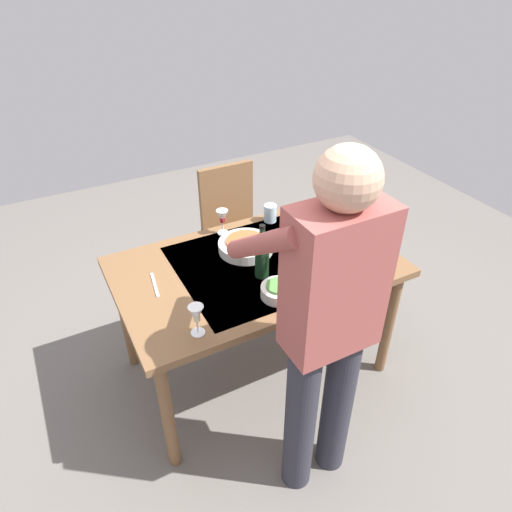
{
  "coord_description": "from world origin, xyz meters",
  "views": [
    {
      "loc": [
        0.92,
        1.75,
        2.19
      ],
      "look_at": [
        0.0,
        0.0,
        0.82
      ],
      "focal_mm": 32.41,
      "sensor_mm": 36.0,
      "label": 1
    }
  ],
  "objects": [
    {
      "name": "wine_glass_right",
      "position": [
        0.46,
        0.34,
        0.88
      ],
      "size": [
        0.07,
        0.07,
        0.15
      ],
      "color": "white",
      "rests_on": "dining_table"
    },
    {
      "name": "serving_bowl_pasta",
      "position": [
        -0.01,
        -0.14,
        0.81
      ],
      "size": [
        0.3,
        0.3,
        0.07
      ],
      "color": "silver",
      "rests_on": "dining_table"
    },
    {
      "name": "table_knife",
      "position": [
        0.53,
        -0.07,
        0.78
      ],
      "size": [
        0.04,
        0.2,
        0.0
      ],
      "primitive_type": "cube",
      "rotation": [
        0.0,
        0.0,
        -0.14
      ],
      "color": "silver",
      "rests_on": "dining_table"
    },
    {
      "name": "water_cup_near_right",
      "position": [
        -0.28,
        -0.36,
        0.83
      ],
      "size": [
        0.08,
        0.08,
        0.11
      ],
      "primitive_type": "cylinder",
      "color": "silver",
      "rests_on": "dining_table"
    },
    {
      "name": "dining_table",
      "position": [
        0.0,
        0.0,
        0.69
      ],
      "size": [
        1.46,
        0.9,
        0.77
      ],
      "color": "brown",
      "rests_on": "ground_plane"
    },
    {
      "name": "dinner_plate_near",
      "position": [
        -0.57,
        -0.19,
        0.78
      ],
      "size": [
        0.23,
        0.23,
        0.01
      ],
      "primitive_type": "cylinder",
      "color": "silver",
      "rests_on": "dining_table"
    },
    {
      "name": "wine_glass_left",
      "position": [
        0.03,
        -0.36,
        0.88
      ],
      "size": [
        0.07,
        0.07,
        0.15
      ],
      "color": "white",
      "rests_on": "dining_table"
    },
    {
      "name": "water_cup_near_left",
      "position": [
        -0.53,
        0.0,
        0.82
      ],
      "size": [
        0.07,
        0.07,
        0.1
      ],
      "primitive_type": "cylinder",
      "color": "silver",
      "rests_on": "dining_table"
    },
    {
      "name": "wine_bottle",
      "position": [
        0.02,
        0.1,
        0.88
      ],
      "size": [
        0.07,
        0.07,
        0.3
      ],
      "color": "black",
      "rests_on": "dining_table"
    },
    {
      "name": "side_bowl_salad",
      "position": [
        0.02,
        0.29,
        0.81
      ],
      "size": [
        0.18,
        0.18,
        0.07
      ],
      "color": "silver",
      "rests_on": "dining_table"
    },
    {
      "name": "chair_near",
      "position": [
        -0.25,
        -0.83,
        0.53
      ],
      "size": [
        0.4,
        0.4,
        0.91
      ],
      "color": "#523019",
      "rests_on": "ground_plane"
    },
    {
      "name": "ground_plane",
      "position": [
        0.0,
        0.0,
        0.0
      ],
      "size": [
        6.0,
        6.0,
        0.0
      ],
      "primitive_type": "plane",
      "color": "#66605B"
    },
    {
      "name": "person_server",
      "position": [
        0.06,
        0.71,
        0.96
      ],
      "size": [
        0.42,
        0.61,
        1.69
      ],
      "color": "#2D2D38",
      "rests_on": "ground_plane"
    },
    {
      "name": "table_fork",
      "position": [
        -0.32,
        0.11,
        0.78
      ],
      "size": [
        0.02,
        0.18,
        0.0
      ],
      "primitive_type": "cube",
      "rotation": [
        0.0,
        0.0,
        -0.04
      ],
      "color": "silver",
      "rests_on": "dining_table"
    }
  ]
}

